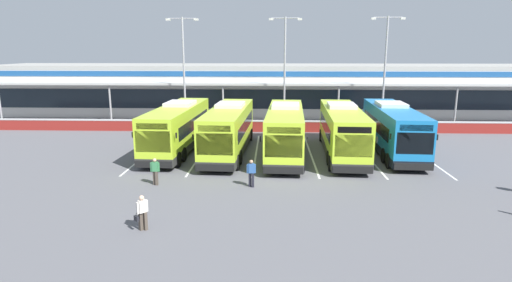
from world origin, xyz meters
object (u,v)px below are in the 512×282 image
coach_bus_centre (285,132)px  coach_bus_right_centre (342,131)px  lamp_post_east (385,66)px  pedestrian_with_handbag (142,212)px  lamp_post_centre (285,65)px  coach_bus_rightmost (392,130)px  coach_bus_left_centre (229,130)px  pedestrian_near_bin (251,172)px  pedestrian_approaching_bus (155,171)px  coach_bus_leftmost (178,128)px  lamp_post_west (184,65)px

coach_bus_centre → coach_bus_right_centre: (4.32, 0.28, 0.00)m
coach_bus_centre → lamp_post_east: 15.59m
pedestrian_with_handbag → lamp_post_centre: (6.94, 25.51, 5.43)m
coach_bus_centre → coach_bus_rightmost: 8.40m
lamp_post_centre → lamp_post_east: bearing=-3.7°
coach_bus_centre → coach_bus_left_centre: bearing=174.7°
pedestrian_with_handbag → pedestrian_near_bin: same height
coach_bus_centre → pedestrian_near_bin: (-2.18, -7.68, -0.91)m
pedestrian_with_handbag → lamp_post_east: lamp_post_east is taller
coach_bus_left_centre → coach_bus_centre: bearing=-5.3°
coach_bus_rightmost → pedestrian_near_bin: 13.73m
pedestrian_near_bin → lamp_post_centre: (2.42, 19.34, 5.42)m
coach_bus_rightmost → coach_bus_right_centre: bearing=-168.2°
pedestrian_near_bin → pedestrian_approaching_bus: bearing=178.7°
coach_bus_right_centre → coach_bus_leftmost: bearing=176.7°
coach_bus_leftmost → coach_bus_right_centre: size_ratio=1.00×
coach_bus_centre → lamp_post_west: 16.01m
lamp_post_centre → coach_bus_leftmost: bearing=-129.1°
coach_bus_rightmost → lamp_post_west: (-18.32, 10.56, 4.50)m
coach_bus_right_centre → coach_bus_rightmost: size_ratio=1.00×
coach_bus_leftmost → coach_bus_left_centre: (4.09, -0.62, 0.00)m
coach_bus_rightmost → lamp_post_west: lamp_post_west is taller
pedestrian_with_handbag → lamp_post_west: bearing=97.4°
coach_bus_left_centre → coach_bus_right_centre: same height
coach_bus_right_centre → lamp_post_west: 18.84m
lamp_post_centre → pedestrian_with_handbag: bearing=-105.2°
pedestrian_near_bin → pedestrian_approaching_bus: size_ratio=1.00×
coach_bus_leftmost → lamp_post_west: 11.68m
pedestrian_near_bin → lamp_post_east: bearing=56.8°
pedestrian_near_bin → lamp_post_west: 21.56m
pedestrian_with_handbag → lamp_post_centre: 26.99m
coach_bus_right_centre → lamp_post_centre: bearing=109.7°
lamp_post_centre → lamp_post_east: (9.81, -0.63, 0.00)m
coach_bus_right_centre → coach_bus_centre: bearing=-176.3°
coach_bus_rightmost → pedestrian_with_handbag: 21.22m
coach_bus_leftmost → pedestrian_near_bin: size_ratio=7.56×
coach_bus_leftmost → pedestrian_near_bin: (6.22, -8.70, -0.91)m
pedestrian_approaching_bus → lamp_post_east: bearing=46.0°
coach_bus_left_centre → coach_bus_rightmost: bearing=3.2°
coach_bus_left_centre → pedestrian_near_bin: bearing=-75.3°
pedestrian_approaching_bus → lamp_post_east: lamp_post_east is taller
coach_bus_left_centre → pedestrian_approaching_bus: 8.76m
coach_bus_leftmost → lamp_post_centre: (8.64, 10.64, 4.50)m
coach_bus_rightmost → pedestrian_approaching_bus: coach_bus_rightmost is taller
lamp_post_west → lamp_post_centre: same height
pedestrian_with_handbag → coach_bus_rightmost: bearing=44.9°
lamp_post_centre → coach_bus_left_centre: bearing=-112.0°
pedestrian_with_handbag → pedestrian_approaching_bus: (-1.17, 6.30, 0.02)m
coach_bus_right_centre → pedestrian_approaching_bus: (-12.19, -7.83, -0.91)m
pedestrian_near_bin → pedestrian_approaching_bus: same height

